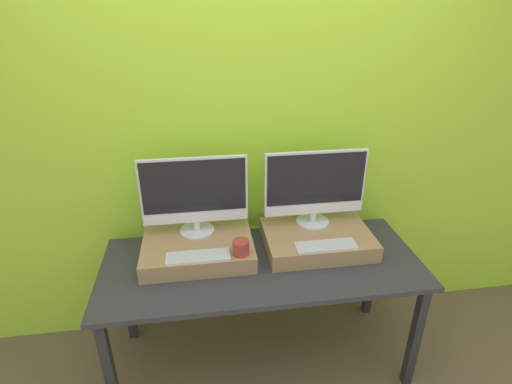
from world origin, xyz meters
The scene contains 9 objects.
wall_back centered at (0.00, 0.80, 1.30)m, with size 8.00×0.04×2.60m.
workbench centered at (0.00, 0.37, 0.67)m, with size 1.79×0.73×0.74m.
wooden_riser_left centered at (-0.35, 0.48, 0.79)m, with size 0.62×0.45×0.10m.
monitor_left centered at (-0.35, 0.59, 1.09)m, with size 0.60×0.20×0.46m.
keyboard_left centered at (-0.35, 0.32, 0.85)m, with size 0.34×0.11×0.01m.
mug centered at (-0.12, 0.32, 0.88)m, with size 0.09×0.09×0.08m.
wooden_riser_right centered at (0.35, 0.48, 0.79)m, with size 0.62×0.45×0.10m.
monitor_right centered at (0.35, 0.59, 1.09)m, with size 0.60×0.20×0.46m.
keyboard_right centered at (0.35, 0.32, 0.85)m, with size 0.34×0.11×0.01m.
Camera 1 is at (-0.30, -1.47, 2.07)m, focal length 28.00 mm.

